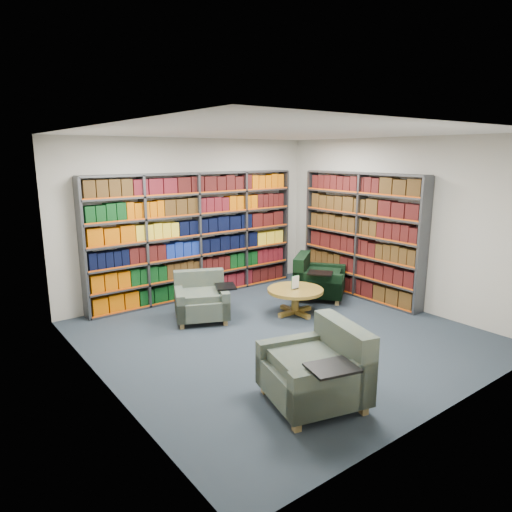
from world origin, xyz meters
TOP-DOWN VIEW (x-y plane):
  - room_shell at (0.00, 0.00)m, footprint 5.02×5.02m
  - bookshelf_back at (0.00, 2.34)m, footprint 4.00×0.28m
  - bookshelf_right at (2.34, 0.60)m, footprint 0.28×2.50m
  - chair_teal_left at (-0.56, 1.30)m, footprint 1.06×1.04m
  - chair_green_right at (1.62, 0.98)m, footprint 1.18×1.18m
  - chair_teal_front at (-0.83, -1.61)m, footprint 1.11×1.19m
  - coffee_table at (0.74, 0.54)m, footprint 0.90×0.90m

SIDE VIEW (x-z plane):
  - chair_teal_left at x=-0.56m, z-range -0.07..0.65m
  - chair_green_right at x=1.62m, z-range -0.07..0.69m
  - chair_teal_front at x=-0.83m, z-range -0.08..0.75m
  - coffee_table at x=0.74m, z-range 0.02..0.65m
  - bookshelf_back at x=0.00m, z-range 0.00..2.20m
  - bookshelf_right at x=2.34m, z-range 0.00..2.20m
  - room_shell at x=0.00m, z-range -0.01..2.81m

